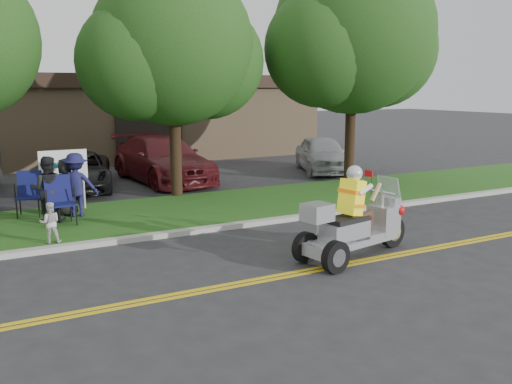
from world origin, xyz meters
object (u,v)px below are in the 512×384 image
parked_car_right (163,159)px  spectator_adult_mid (48,189)px  parked_car_mid (78,171)px  trike_scooter (354,226)px  lawn_chair_a (29,191)px  parked_car_far_right (322,154)px  lawn_chair_b (60,197)px

parked_car_right → spectator_adult_mid: bearing=-137.7°
parked_car_mid → parked_car_right: size_ratio=0.80×
trike_scooter → parked_car_mid: size_ratio=0.64×
parked_car_mid → spectator_adult_mid: bearing=-96.9°
lawn_chair_a → spectator_adult_mid: (0.35, -0.97, 0.17)m
parked_car_mid → parked_car_far_right: (9.53, -0.52, 0.10)m
trike_scooter → lawn_chair_b: trike_scooter is taller
spectator_adult_mid → lawn_chair_b: bearing=140.5°
trike_scooter → parked_car_right: (-0.51, 10.61, 0.16)m
spectator_adult_mid → parked_car_far_right: (11.06, 4.14, -0.20)m
lawn_chair_a → parked_car_far_right: 11.84m
parked_car_mid → parked_car_right: 3.06m
parked_car_right → parked_car_far_right: 6.54m
parked_car_mid → parked_car_far_right: parked_car_far_right is taller
trike_scooter → spectator_adult_mid: size_ratio=1.76×
parked_car_right → lawn_chair_b: bearing=-134.2°
lawn_chair_b → parked_car_right: (4.35, 5.33, 0.05)m
trike_scooter → parked_car_mid: 10.91m
lawn_chair_a → lawn_chair_b: (0.57, -1.34, 0.02)m
trike_scooter → lawn_chair_b: (-4.86, 5.29, 0.11)m
lawn_chair_a → lawn_chair_b: size_ratio=0.97×
lawn_chair_a → parked_car_mid: (1.87, 3.69, -0.13)m
trike_scooter → lawn_chair_a: trike_scooter is taller
trike_scooter → spectator_adult_mid: bearing=120.8°
parked_car_mid → parked_car_right: parked_car_right is taller
trike_scooter → parked_car_far_right: bearing=47.5°
lawn_chair_b → parked_car_mid: (1.31, 5.03, -0.15)m
trike_scooter → spectator_adult_mid: 7.60m
lawn_chair_b → parked_car_mid: size_ratio=0.26×
lawn_chair_a → parked_car_right: (4.92, 3.99, 0.06)m
lawn_chair_a → parked_car_mid: size_ratio=0.26×
parked_car_mid → lawn_chair_a: bearing=-105.6°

